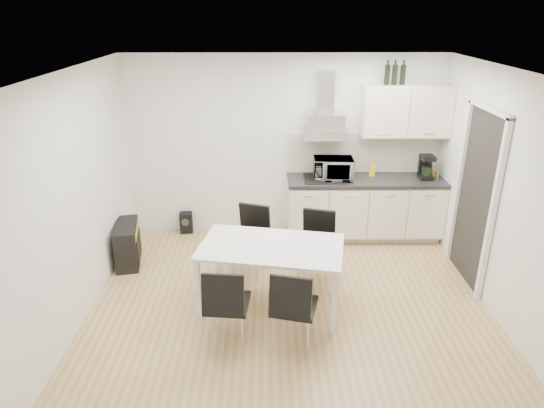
{
  "coord_description": "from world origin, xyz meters",
  "views": [
    {
      "loc": [
        -0.24,
        -4.76,
        3.16
      ],
      "look_at": [
        -0.19,
        0.3,
        1.1
      ],
      "focal_mm": 32.0,
      "sensor_mm": 36.0,
      "label": 1
    }
  ],
  "objects_px": {
    "chair_near_left": "(227,304)",
    "chair_near_right": "(294,307)",
    "guitar_amp": "(127,244)",
    "chair_far_right": "(316,248)",
    "kitchenette": "(368,183)",
    "floor_speaker": "(186,222)",
    "dining_table": "(271,251)",
    "chair_far_left": "(250,242)"
  },
  "relations": [
    {
      "from": "dining_table",
      "to": "chair_far_left",
      "type": "relative_size",
      "value": 1.91
    },
    {
      "from": "chair_near_right",
      "to": "floor_speaker",
      "type": "relative_size",
      "value": 2.85
    },
    {
      "from": "floor_speaker",
      "to": "dining_table",
      "type": "bearing_deg",
      "value": -62.69
    },
    {
      "from": "dining_table",
      "to": "chair_near_right",
      "type": "height_order",
      "value": "chair_near_right"
    },
    {
      "from": "kitchenette",
      "to": "dining_table",
      "type": "xyz_separation_m",
      "value": [
        -1.39,
        -1.78,
        -0.15
      ]
    },
    {
      "from": "guitar_amp",
      "to": "dining_table",
      "type": "bearing_deg",
      "value": -38.55
    },
    {
      "from": "chair_far_right",
      "to": "guitar_amp",
      "type": "bearing_deg",
      "value": 5.1
    },
    {
      "from": "dining_table",
      "to": "chair_far_left",
      "type": "distance_m",
      "value": 0.79
    },
    {
      "from": "chair_far_right",
      "to": "chair_near_left",
      "type": "bearing_deg",
      "value": 66.37
    },
    {
      "from": "kitchenette",
      "to": "chair_near_left",
      "type": "distance_m",
      "value": 3.07
    },
    {
      "from": "guitar_amp",
      "to": "chair_far_right",
      "type": "bearing_deg",
      "value": -21.59
    },
    {
      "from": "chair_near_left",
      "to": "chair_near_right",
      "type": "relative_size",
      "value": 1.0
    },
    {
      "from": "chair_far_right",
      "to": "chair_far_left",
      "type": "bearing_deg",
      "value": 3.59
    },
    {
      "from": "dining_table",
      "to": "floor_speaker",
      "type": "xyz_separation_m",
      "value": [
        -1.27,
        1.94,
        -0.52
      ]
    },
    {
      "from": "kitchenette",
      "to": "guitar_amp",
      "type": "distance_m",
      "value": 3.42
    },
    {
      "from": "chair_far_left",
      "to": "kitchenette",
      "type": "bearing_deg",
      "value": -127.67
    },
    {
      "from": "floor_speaker",
      "to": "kitchenette",
      "type": "bearing_deg",
      "value": -9.39
    },
    {
      "from": "kitchenette",
      "to": "chair_near_left",
      "type": "height_order",
      "value": "kitchenette"
    },
    {
      "from": "chair_far_left",
      "to": "chair_far_right",
      "type": "height_order",
      "value": "same"
    },
    {
      "from": "chair_far_left",
      "to": "floor_speaker",
      "type": "xyz_separation_m",
      "value": [
        -1.0,
        1.23,
        -0.29
      ]
    },
    {
      "from": "chair_near_left",
      "to": "guitar_amp",
      "type": "bearing_deg",
      "value": 136.82
    },
    {
      "from": "chair_near_right",
      "to": "floor_speaker",
      "type": "distance_m",
      "value": 3.06
    },
    {
      "from": "chair_far_right",
      "to": "chair_near_left",
      "type": "height_order",
      "value": "same"
    },
    {
      "from": "dining_table",
      "to": "chair_far_right",
      "type": "height_order",
      "value": "chair_far_right"
    },
    {
      "from": "chair_far_left",
      "to": "guitar_amp",
      "type": "height_order",
      "value": "chair_far_left"
    },
    {
      "from": "chair_near_left",
      "to": "guitar_amp",
      "type": "relative_size",
      "value": 1.26
    },
    {
      "from": "chair_near_left",
      "to": "chair_far_right",
      "type": "bearing_deg",
      "value": 56.01
    },
    {
      "from": "floor_speaker",
      "to": "guitar_amp",
      "type": "bearing_deg",
      "value": -129.1
    },
    {
      "from": "chair_far_left",
      "to": "chair_near_left",
      "type": "distance_m",
      "value": 1.38
    },
    {
      "from": "kitchenette",
      "to": "floor_speaker",
      "type": "distance_m",
      "value": 2.75
    },
    {
      "from": "kitchenette",
      "to": "floor_speaker",
      "type": "relative_size",
      "value": 8.16
    },
    {
      "from": "dining_table",
      "to": "chair_near_left",
      "type": "height_order",
      "value": "chair_near_left"
    },
    {
      "from": "kitchenette",
      "to": "guitar_amp",
      "type": "relative_size",
      "value": 3.6
    },
    {
      "from": "kitchenette",
      "to": "chair_near_right",
      "type": "distance_m",
      "value": 2.78
    },
    {
      "from": "chair_near_left",
      "to": "chair_near_right",
      "type": "bearing_deg",
      "value": 0.8
    },
    {
      "from": "chair_far_right",
      "to": "chair_near_left",
      "type": "relative_size",
      "value": 1.0
    },
    {
      "from": "chair_far_left",
      "to": "chair_far_right",
      "type": "bearing_deg",
      "value": -172.82
    },
    {
      "from": "dining_table",
      "to": "floor_speaker",
      "type": "distance_m",
      "value": 2.38
    },
    {
      "from": "chair_near_left",
      "to": "floor_speaker",
      "type": "height_order",
      "value": "chair_near_left"
    },
    {
      "from": "dining_table",
      "to": "chair_near_right",
      "type": "relative_size",
      "value": 1.91
    },
    {
      "from": "chair_far_right",
      "to": "chair_near_left",
      "type": "distance_m",
      "value": 1.54
    },
    {
      "from": "kitchenette",
      "to": "chair_far_left",
      "type": "bearing_deg",
      "value": -147.26
    }
  ]
}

